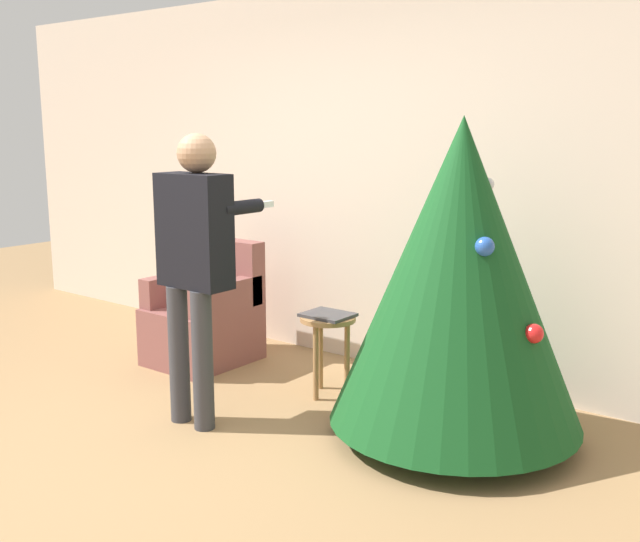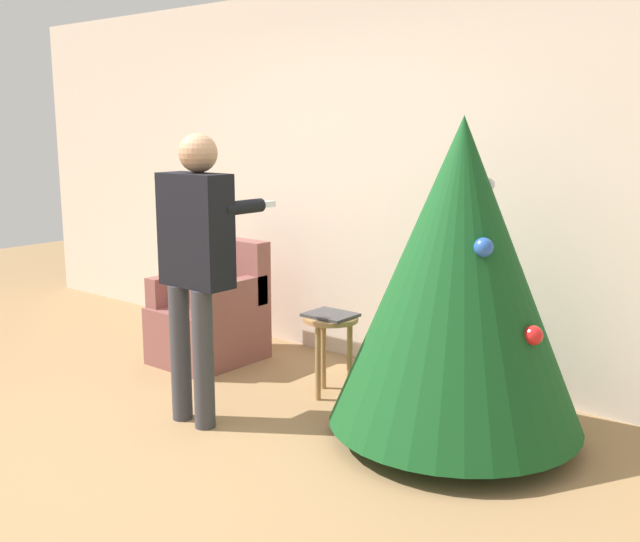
{
  "view_description": "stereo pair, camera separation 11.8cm",
  "coord_description": "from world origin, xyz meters",
  "px_view_note": "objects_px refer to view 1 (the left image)",
  "views": [
    {
      "loc": [
        3.04,
        -2.23,
        1.73
      ],
      "look_at": [
        0.56,
        0.97,
        0.94
      ],
      "focal_mm": 42.0,
      "sensor_mm": 36.0,
      "label": 1
    },
    {
      "loc": [
        3.13,
        -2.16,
        1.73
      ],
      "look_at": [
        0.56,
        0.97,
        0.94
      ],
      "focal_mm": 42.0,
      "sensor_mm": 36.0,
      "label": 2
    }
  ],
  "objects_px": {
    "person_standing": "(195,253)",
    "armchair": "(207,319)",
    "side_stool": "(328,332)",
    "christmas_tree": "(458,273)"
  },
  "relations": [
    {
      "from": "side_stool",
      "to": "armchair",
      "type": "bearing_deg",
      "value": 178.59
    },
    {
      "from": "armchair",
      "to": "side_stool",
      "type": "height_order",
      "value": "armchair"
    },
    {
      "from": "person_standing",
      "to": "side_stool",
      "type": "relative_size",
      "value": 3.21
    },
    {
      "from": "armchair",
      "to": "person_standing",
      "type": "xyz_separation_m",
      "value": [
        0.82,
        -0.85,
        0.7
      ]
    },
    {
      "from": "christmas_tree",
      "to": "side_stool",
      "type": "relative_size",
      "value": 3.39
    },
    {
      "from": "person_standing",
      "to": "armchair",
      "type": "bearing_deg",
      "value": 133.97
    },
    {
      "from": "side_stool",
      "to": "person_standing",
      "type": "bearing_deg",
      "value": -112.01
    },
    {
      "from": "armchair",
      "to": "side_stool",
      "type": "relative_size",
      "value": 1.68
    },
    {
      "from": "armchair",
      "to": "side_stool",
      "type": "bearing_deg",
      "value": -1.41
    },
    {
      "from": "christmas_tree",
      "to": "side_stool",
      "type": "xyz_separation_m",
      "value": [
        -0.97,
        0.11,
        -0.52
      ]
    }
  ]
}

